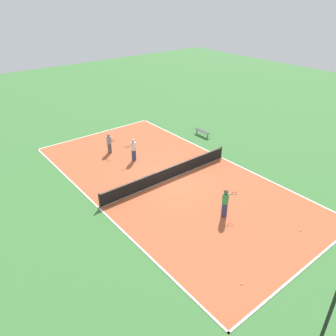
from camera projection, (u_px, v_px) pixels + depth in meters
name	position (u px, v px, depth m)	size (l,w,h in m)	color
ground_plane	(168.00, 180.00, 22.17)	(80.00, 80.00, 0.00)	#3D7538
court_surface	(168.00, 179.00, 22.17)	(10.58, 20.52, 0.02)	#B75633
tennis_net	(168.00, 173.00, 21.93)	(10.38, 0.10, 0.96)	black
bench	(202.00, 131.00, 28.60)	(0.36, 1.63, 0.45)	#333338
player_far_green	(225.00, 201.00, 18.11)	(0.98, 0.52, 1.78)	navy
player_near_white	(133.00, 148.00, 24.12)	(0.97, 0.49, 1.73)	navy
player_baseline_gray	(109.00, 142.00, 25.30)	(0.38, 0.95, 1.60)	#4C4C51
tennis_ball_left_sideline	(300.00, 230.00, 17.45)	(0.07, 0.07, 0.07)	#CCE033
tennis_ball_far_baseline	(155.00, 182.00, 21.82)	(0.07, 0.07, 0.07)	#CCE033
tennis_ball_midcourt	(242.00, 284.00, 14.30)	(0.07, 0.07, 0.07)	#CCE033
tennis_ball_near_net	(153.00, 131.00, 29.61)	(0.07, 0.07, 0.07)	#CCE033
fence_post_back_right	(330.00, 313.00, 10.56)	(0.12, 0.12, 4.38)	black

